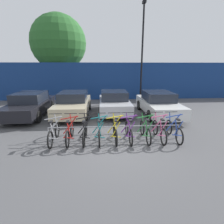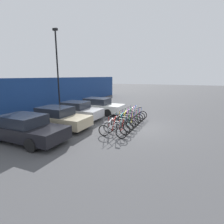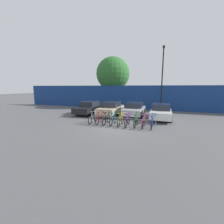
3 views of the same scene
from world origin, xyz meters
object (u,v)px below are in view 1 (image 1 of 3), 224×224
Objects in this scene: bike_rack at (115,128)px; bicycle_pink at (159,131)px; bicycle_black at (85,132)px; car_black at (30,105)px; car_beige at (73,104)px; tree_behind_hoarding at (59,43)px; bicycle_red at (70,133)px; car_white at (158,103)px; lamp_post at (142,49)px; bicycle_silver at (54,133)px; bicycle_blue at (174,130)px; bicycle_yellow at (115,132)px; bicycle_green at (145,131)px; car_silver at (114,102)px; bicycle_purple at (129,131)px; bicycle_teal at (99,132)px.

bicycle_pink is (1.79, -0.15, -0.12)m from bike_rack.
car_black is at bearing 132.33° from bicycle_black.
tree_behind_hoarding is at bearing 107.23° from car_beige.
bicycle_red is 1.00× the size of bicycle_pink.
car_white is 5.50m from lamp_post.
bicycle_silver is at bearing -92.49° from car_beige.
car_beige is at bearing 135.06° from bicycle_blue.
bicycle_red is at bearing 176.03° from bicycle_blue.
bicycle_yellow is (1.78, 0.00, 0.00)m from bicycle_red.
bicycle_red is 2.99m from bicycle_green.
car_black is 9.23m from lamp_post.
car_white is at bearing 77.91° from bicycle_blue.
bicycle_blue is at bearing 0.10° from bicycle_black.
car_silver reaches higher than bicycle_silver.
tree_behind_hoarding is at bearing 118.00° from bicycle_purple.
bicycle_pink is 1.00× the size of bicycle_blue.
bicycle_yellow is at bearing 176.65° from bicycle_green.
bicycle_pink is at bearing -3.34° from bicycle_silver.
bicycle_silver is at bearing -176.30° from bicycle_purple.
bicycle_black is 1.19m from bicycle_yellow.
lamp_post is at bearing 53.66° from bicycle_silver.
bicycle_purple is 1.24m from bicycle_pink.
bicycle_green is (1.21, -0.15, -0.12)m from bike_rack.
bicycle_blue is 0.44× the size of car_silver.
bicycle_black is 1.00× the size of bicycle_blue.
bicycle_purple is 0.39× the size of car_beige.
bicycle_red is 0.59m from bicycle_black.
tree_behind_hoarding is at bearing 113.83° from bicycle_green.
car_silver reaches higher than bicycle_yellow.
bicycle_black is 4.14m from car_beige.
lamp_post reaches higher than car_beige.
bicycle_green is 0.22× the size of lamp_post.
bicycle_black and bicycle_blue have the same top height.
car_beige is (-4.61, 4.00, 0.31)m from bicycle_blue.
bicycle_blue is at bearing 3.70° from bicycle_purple.
tree_behind_hoarding is at bearing 86.57° from car_black.
car_silver is (2.66, 4.19, 0.31)m from bicycle_silver.
bicycle_black is 0.23× the size of tree_behind_hoarding.
tree_behind_hoarding reaches higher than car_silver.
tree_behind_hoarding reaches higher than bicycle_red.
bicycle_purple is 4.42m from car_white.
bicycle_green is at bearing -6.98° from bike_rack.
bicycle_black is at bearing -3.34° from bicycle_silver.
bicycle_pink is 8.89m from lamp_post.
car_black reaches higher than bicycle_teal.
bicycle_yellow is 9.26m from lamp_post.
bicycle_yellow is 1.21m from bicycle_green.
lamp_post reaches higher than bicycle_silver.
bike_rack is at bearing 10.43° from bicycle_teal.
bicycle_teal is (0.57, 0.00, 0.00)m from bicycle_black.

